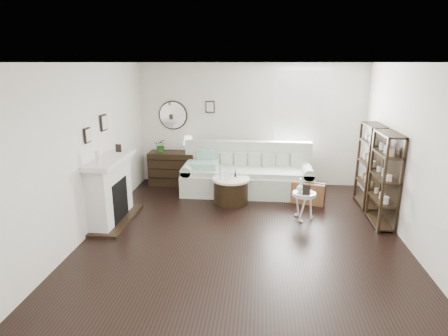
# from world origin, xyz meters

# --- Properties ---
(room) EXTENTS (5.50, 5.50, 5.50)m
(room) POSITION_xyz_m (0.73, 2.70, 1.60)
(room) COLOR black
(room) RESTS_ON ground
(fireplace) EXTENTS (0.50, 1.40, 1.84)m
(fireplace) POSITION_xyz_m (-2.32, 0.30, 0.54)
(fireplace) COLOR silver
(fireplace) RESTS_ON ground
(shelf_unit_far) EXTENTS (0.30, 0.80, 1.60)m
(shelf_unit_far) POSITION_xyz_m (2.33, 1.55, 0.80)
(shelf_unit_far) COLOR black
(shelf_unit_far) RESTS_ON ground
(shelf_unit_near) EXTENTS (0.30, 0.80, 1.60)m
(shelf_unit_near) POSITION_xyz_m (2.33, 0.65, 0.80)
(shelf_unit_near) COLOR black
(shelf_unit_near) RESTS_ON ground
(sofa) EXTENTS (2.73, 0.95, 1.06)m
(sofa) POSITION_xyz_m (-0.03, 2.08, 0.35)
(sofa) COLOR #A7B19E
(sofa) RESTS_ON ground
(quilt) EXTENTS (0.57, 0.47, 0.14)m
(quilt) POSITION_xyz_m (-0.92, 1.95, 0.62)
(quilt) COLOR teal
(quilt) RESTS_ON sofa
(suitcase) EXTENTS (0.68, 0.40, 0.43)m
(suitcase) POSITION_xyz_m (1.20, 1.51, 0.21)
(suitcase) COLOR brown
(suitcase) RESTS_ON ground
(dresser) EXTENTS (1.13, 0.49, 0.75)m
(dresser) POSITION_xyz_m (-1.70, 2.47, 0.38)
(dresser) COLOR black
(dresser) RESTS_ON ground
(table_lamp) EXTENTS (0.28, 0.28, 0.38)m
(table_lamp) POSITION_xyz_m (-1.37, 2.47, 0.94)
(table_lamp) COLOR beige
(table_lamp) RESTS_ON dresser
(potted_plant) EXTENTS (0.29, 0.25, 0.31)m
(potted_plant) POSITION_xyz_m (-1.98, 2.42, 0.91)
(potted_plant) COLOR #245A19
(potted_plant) RESTS_ON dresser
(drum_table) EXTENTS (0.74, 0.74, 0.51)m
(drum_table) POSITION_xyz_m (-0.32, 1.40, 0.26)
(drum_table) COLOR black
(drum_table) RESTS_ON ground
(pedestal_table) EXTENTS (0.42, 0.42, 0.50)m
(pedestal_table) POSITION_xyz_m (1.03, 0.71, 0.46)
(pedestal_table) COLOR white
(pedestal_table) RESTS_ON ground
(eiffel_drum) EXTENTS (0.10, 0.10, 0.18)m
(eiffel_drum) POSITION_xyz_m (-0.24, 1.45, 0.60)
(eiffel_drum) COLOR black
(eiffel_drum) RESTS_ON drum_table
(bottle_drum) EXTENTS (0.07, 0.07, 0.29)m
(bottle_drum) POSITION_xyz_m (-0.51, 1.32, 0.66)
(bottle_drum) COLOR silver
(bottle_drum) RESTS_ON drum_table
(card_frame_drum) EXTENTS (0.15, 0.07, 0.19)m
(card_frame_drum) POSITION_xyz_m (-0.37, 1.21, 0.61)
(card_frame_drum) COLOR white
(card_frame_drum) RESTS_ON drum_table
(eiffel_ped) EXTENTS (0.10, 0.10, 0.16)m
(eiffel_ped) POSITION_xyz_m (1.11, 0.74, 0.58)
(eiffel_ped) COLOR black
(eiffel_ped) RESTS_ON pedestal_table
(flask_ped) EXTENTS (0.13, 0.13, 0.25)m
(flask_ped) POSITION_xyz_m (0.96, 0.73, 0.63)
(flask_ped) COLOR silver
(flask_ped) RESTS_ON pedestal_table
(card_frame_ped) EXTENTS (0.14, 0.07, 0.17)m
(card_frame_ped) POSITION_xyz_m (1.05, 0.61, 0.59)
(card_frame_ped) COLOR black
(card_frame_ped) RESTS_ON pedestal_table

